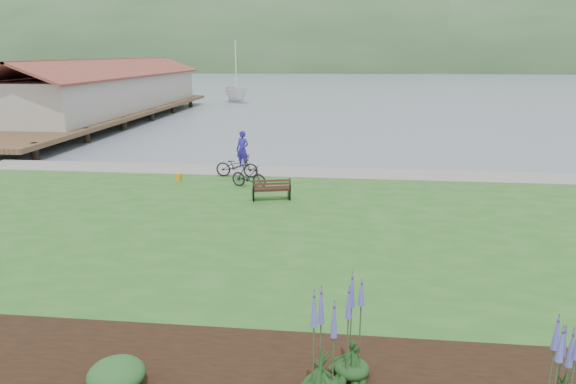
{
  "coord_description": "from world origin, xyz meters",
  "views": [
    {
      "loc": [
        0.99,
        -16.87,
        5.91
      ],
      "look_at": [
        -0.9,
        -0.01,
        1.3
      ],
      "focal_mm": 32.0,
      "sensor_mm": 36.0,
      "label": 1
    }
  ],
  "objects_px": {
    "person": "(242,146)",
    "sailboat": "(237,102)",
    "park_bench": "(271,189)",
    "bicycle_a": "(237,166)"
  },
  "relations": [
    {
      "from": "person",
      "to": "sailboat",
      "type": "height_order",
      "value": "sailboat"
    },
    {
      "from": "park_bench",
      "to": "sailboat",
      "type": "distance_m",
      "value": 45.16
    },
    {
      "from": "park_bench",
      "to": "person",
      "type": "height_order",
      "value": "person"
    },
    {
      "from": "park_bench",
      "to": "bicycle_a",
      "type": "relative_size",
      "value": 0.78
    },
    {
      "from": "park_bench",
      "to": "sailboat",
      "type": "relative_size",
      "value": 0.07
    },
    {
      "from": "bicycle_a",
      "to": "sailboat",
      "type": "bearing_deg",
      "value": 16.05
    },
    {
      "from": "person",
      "to": "bicycle_a",
      "type": "relative_size",
      "value": 1.1
    },
    {
      "from": "bicycle_a",
      "to": "park_bench",
      "type": "bearing_deg",
      "value": -145.71
    },
    {
      "from": "bicycle_a",
      "to": "person",
      "type": "bearing_deg",
      "value": 7.24
    },
    {
      "from": "bicycle_a",
      "to": "sailboat",
      "type": "distance_m",
      "value": 41.14
    }
  ]
}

